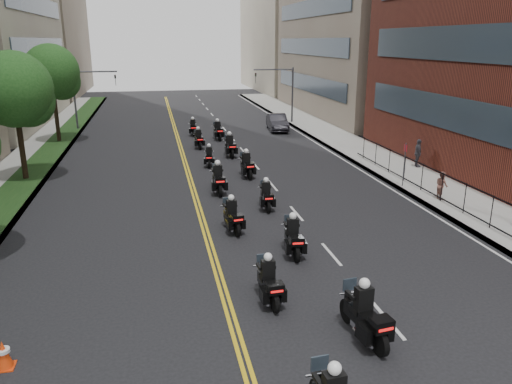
% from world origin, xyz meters
% --- Properties ---
extents(sidewalk_right, '(4.00, 90.00, 0.15)m').
position_xyz_m(sidewalk_right, '(12.00, 25.00, 0.07)').
color(sidewalk_right, gray).
rests_on(sidewalk_right, ground).
extents(sidewalk_left, '(4.00, 90.00, 0.15)m').
position_xyz_m(sidewalk_left, '(-12.00, 25.00, 0.07)').
color(sidewalk_left, gray).
rests_on(sidewalk_left, ground).
extents(grass_strip, '(2.00, 90.00, 0.04)m').
position_xyz_m(grass_strip, '(-11.20, 25.00, 0.17)').
color(grass_strip, black).
rests_on(grass_strip, sidewalk_left).
extents(building_right_far, '(15.00, 28.00, 26.00)m').
position_xyz_m(building_right_far, '(21.50, 78.00, 13.00)').
color(building_right_far, '#A49684').
rests_on(building_right_far, ground).
extents(building_left_far, '(16.00, 28.00, 26.00)m').
position_xyz_m(building_left_far, '(-22.00, 78.00, 13.00)').
color(building_left_far, '#7D6B5B').
rests_on(building_left_far, ground).
extents(iron_fence, '(0.05, 28.00, 1.50)m').
position_xyz_m(iron_fence, '(11.00, 12.00, 0.90)').
color(iron_fence, black).
rests_on(iron_fence, sidewalk_right).
extents(traffic_signal_right, '(4.09, 0.20, 5.60)m').
position_xyz_m(traffic_signal_right, '(9.54, 42.00, 3.70)').
color(traffic_signal_right, '#3F3F44').
rests_on(traffic_signal_right, ground).
extents(traffic_signal_left, '(4.09, 0.20, 5.60)m').
position_xyz_m(traffic_signal_left, '(-9.54, 42.00, 3.70)').
color(traffic_signal_left, '#3F3F44').
rests_on(traffic_signal_left, ground).
extents(motorcycle_1, '(0.74, 2.50, 1.85)m').
position_xyz_m(motorcycle_1, '(2.07, 4.20, 0.73)').
color(motorcycle_1, black).
rests_on(motorcycle_1, ground).
extents(motorcycle_2, '(0.53, 2.24, 1.65)m').
position_xyz_m(motorcycle_2, '(-0.09, 6.86, 0.65)').
color(motorcycle_2, black).
rests_on(motorcycle_2, ground).
extents(motorcycle_3, '(0.62, 2.33, 1.72)m').
position_xyz_m(motorcycle_3, '(1.70, 10.32, 0.68)').
color(motorcycle_3, black).
rests_on(motorcycle_3, ground).
extents(motorcycle_4, '(0.68, 2.24, 1.66)m').
position_xyz_m(motorcycle_4, '(-0.26, 13.32, 0.66)').
color(motorcycle_4, black).
rests_on(motorcycle_4, ground).
extents(motorcycle_5, '(0.57, 2.17, 1.60)m').
position_xyz_m(motorcycle_5, '(1.91, 16.03, 0.63)').
color(motorcycle_5, black).
rests_on(motorcycle_5, ground).
extents(motorcycle_6, '(0.57, 2.50, 1.85)m').
position_xyz_m(motorcycle_6, '(-0.11, 19.25, 0.73)').
color(motorcycle_6, black).
rests_on(motorcycle_6, ground).
extents(motorcycle_7, '(0.59, 2.39, 1.76)m').
position_xyz_m(motorcycle_7, '(2.07, 22.27, 0.70)').
color(motorcycle_7, black).
rests_on(motorcycle_7, ground).
extents(motorcycle_8, '(0.61, 2.06, 1.52)m').
position_xyz_m(motorcycle_8, '(0.11, 25.52, 0.60)').
color(motorcycle_8, black).
rests_on(motorcycle_8, ground).
extents(motorcycle_9, '(0.58, 2.48, 1.83)m').
position_xyz_m(motorcycle_9, '(1.93, 28.12, 0.72)').
color(motorcycle_9, black).
rests_on(motorcycle_9, ground).
extents(motorcycle_10, '(0.55, 2.28, 1.68)m').
position_xyz_m(motorcycle_10, '(-0.04, 31.62, 0.66)').
color(motorcycle_10, black).
rests_on(motorcycle_10, ground).
extents(motorcycle_11, '(0.62, 2.43, 1.79)m').
position_xyz_m(motorcycle_11, '(1.91, 34.76, 0.71)').
color(motorcycle_11, black).
rests_on(motorcycle_11, ground).
extents(motorcycle_12, '(0.52, 2.22, 1.64)m').
position_xyz_m(motorcycle_12, '(-0.00, 37.24, 0.65)').
color(motorcycle_12, black).
rests_on(motorcycle_12, ground).
extents(parked_sedan, '(2.06, 4.77, 1.53)m').
position_xyz_m(parked_sedan, '(8.00, 38.19, 0.76)').
color(parked_sedan, black).
rests_on(parked_sedan, ground).
extents(pedestrian_b, '(0.59, 0.74, 1.47)m').
position_xyz_m(pedestrian_b, '(11.20, 15.34, 0.89)').
color(pedestrian_b, '#8C594C').
rests_on(pedestrian_b, sidewalk_right).
extents(pedestrian_c, '(0.70, 1.16, 1.85)m').
position_xyz_m(pedestrian_c, '(13.48, 21.95, 1.07)').
color(pedestrian_c, '#413F46').
rests_on(pedestrian_c, sidewalk_right).
extents(traffic_cone, '(0.47, 0.47, 0.79)m').
position_xyz_m(traffic_cone, '(-7.60, 4.89, 0.38)').
color(traffic_cone, red).
rests_on(traffic_cone, ground).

